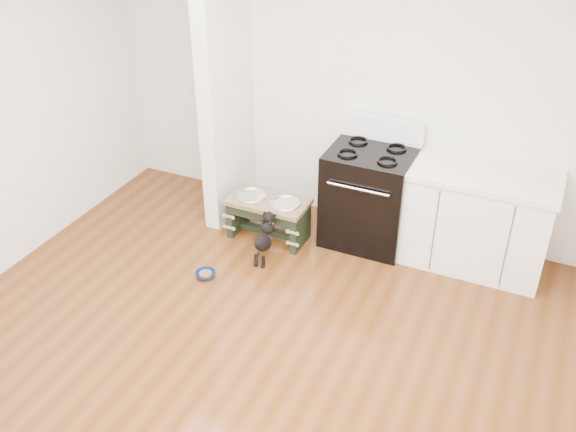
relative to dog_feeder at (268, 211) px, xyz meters
name	(u,v)px	position (x,y,z in m)	size (l,w,h in m)	color
ground	(235,384)	(0.60, -1.79, -0.29)	(5.00, 5.00, 0.00)	#4F290E
room_shell	(223,185)	(0.60, -1.79, 1.33)	(5.00, 5.00, 5.00)	silver
partition_wall	(226,83)	(-0.57, 0.31, 1.06)	(0.15, 0.80, 2.70)	silver
oven_range	(369,195)	(0.85, 0.37, 0.19)	(0.76, 0.69, 1.14)	black
cabinet_run	(477,220)	(1.83, 0.39, 0.16)	(1.24, 0.64, 0.91)	white
dog_feeder	(268,211)	(0.00, 0.00, 0.00)	(0.75, 0.40, 0.43)	black
puppy	(265,237)	(0.13, -0.35, -0.04)	(0.13, 0.39, 0.46)	black
floor_bowl	(206,274)	(-0.22, -0.80, -0.26)	(0.19, 0.19, 0.06)	navy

